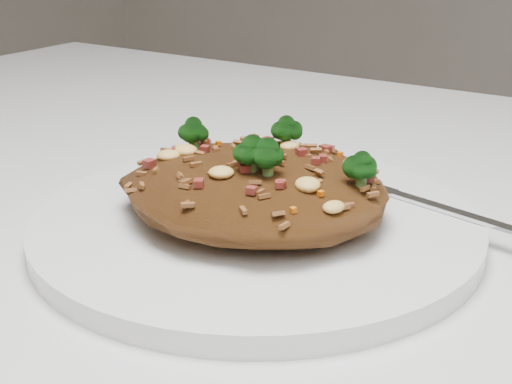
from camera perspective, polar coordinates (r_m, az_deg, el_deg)
dining_table at (r=0.59m, az=-1.08°, el=-7.56°), size 1.20×0.80×0.75m
plate at (r=0.46m, az=0.00°, el=-2.53°), size 0.29×0.29×0.01m
fried_rice at (r=0.45m, az=0.04°, el=1.22°), size 0.17×0.16×0.06m
fork at (r=0.49m, az=13.11°, el=-0.78°), size 0.16×0.05×0.00m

